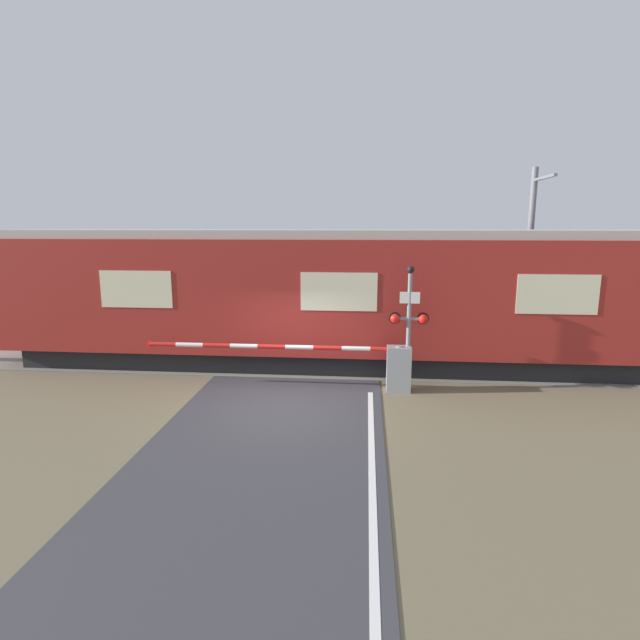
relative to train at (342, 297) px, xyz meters
The scene contains 6 objects.
ground_plane 4.30m from the train, 108.02° to the right, with size 80.00×80.00×0.00m, color #6B6047.
track_bed 2.34m from the train, behind, with size 36.00×3.20×0.13m.
train is the anchor object (origin of this frame).
crossing_barrier 2.84m from the train, 68.92° to the right, with size 6.88×0.44×1.18m.
signal_post 2.83m from the train, 50.41° to the right, with size 1.00×0.26×3.16m.
catenary_pole 6.40m from the train, 19.95° to the left, with size 0.20×1.90×5.92m.
Camera 1 is at (1.87, -10.97, 4.17)m, focal length 28.00 mm.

